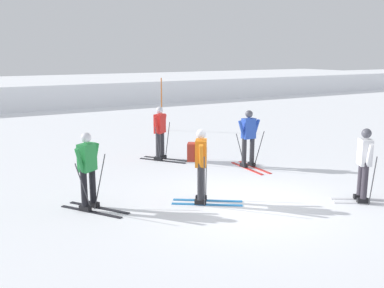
% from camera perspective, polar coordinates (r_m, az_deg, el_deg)
% --- Properties ---
extents(ground_plane, '(120.00, 120.00, 0.00)m').
position_cam_1_polar(ground_plane, '(10.27, 6.62, -7.52)').
color(ground_plane, white).
extents(far_snow_ridge, '(80.00, 6.34, 1.46)m').
position_cam_1_polar(far_snow_ridge, '(30.35, -18.98, 6.15)').
color(far_snow_ridge, white).
rests_on(far_snow_ridge, ground).
extents(skier_white, '(1.54, 1.20, 1.71)m').
position_cam_1_polar(skier_white, '(10.74, 21.37, -2.30)').
color(skier_white, silver).
rests_on(skier_white, ground).
extents(skier_blue, '(1.00, 1.62, 1.71)m').
position_cam_1_polar(skier_blue, '(13.16, 7.32, 0.90)').
color(skier_blue, red).
rests_on(skier_blue, ground).
extents(skier_orange, '(1.52, 1.22, 1.71)m').
position_cam_1_polar(skier_orange, '(9.92, 1.04, -2.37)').
color(skier_orange, '#237AC6').
rests_on(skier_orange, ground).
extents(skier_red, '(1.23, 1.51, 1.71)m').
position_cam_1_polar(skier_red, '(13.99, -4.13, 1.62)').
color(skier_red, black).
rests_on(skier_red, ground).
extents(skier_green, '(1.19, 1.54, 1.71)m').
position_cam_1_polar(skier_green, '(9.78, -13.29, -3.13)').
color(skier_green, black).
rests_on(skier_green, ground).
extents(trail_marker_pole, '(0.05, 0.05, 2.29)m').
position_cam_1_polar(trail_marker_pole, '(19.39, -3.95, 5.14)').
color(trail_marker_pole, '#C65614').
rests_on(trail_marker_pole, ground).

